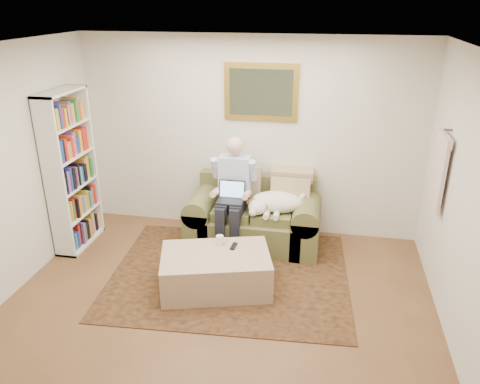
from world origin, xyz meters
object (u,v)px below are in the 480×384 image
(sleeping_dog, at_px, (277,202))
(ottoman, at_px, (216,271))
(laptop, at_px, (231,195))
(bookshelf, at_px, (71,171))
(sofa, at_px, (254,222))
(coffee_mug, at_px, (220,240))
(seated_man, at_px, (232,196))

(sleeping_dog, relative_size, ottoman, 0.59)
(laptop, bearing_deg, bookshelf, -173.73)
(sofa, height_order, ottoman, sofa)
(ottoman, relative_size, coffee_mug, 11.72)
(sofa, xyz_separation_m, bookshelf, (-2.24, -0.44, 0.71))
(coffee_mug, bearing_deg, seated_man, 90.62)
(laptop, height_order, bookshelf, bookshelf)
(sofa, xyz_separation_m, coffee_mug, (-0.25, -0.88, 0.19))
(sofa, xyz_separation_m, ottoman, (-0.24, -1.12, -0.08))
(sofa, bearing_deg, coffee_mug, -105.59)
(sofa, distance_m, coffee_mug, 0.93)
(sleeping_dog, xyz_separation_m, coffee_mug, (-0.55, -0.79, -0.17))
(seated_man, xyz_separation_m, sleeping_dog, (0.56, 0.07, -0.06))
(sleeping_dog, bearing_deg, ottoman, -117.71)
(seated_man, xyz_separation_m, laptop, (0.00, -0.07, 0.03))
(laptop, bearing_deg, coffee_mug, -89.32)
(laptop, relative_size, sleeping_dog, 0.47)
(seated_man, distance_m, sleeping_dog, 0.56)
(laptop, height_order, sleeping_dog, laptop)
(seated_man, relative_size, sleeping_dog, 2.04)
(coffee_mug, bearing_deg, ottoman, -88.40)
(sofa, height_order, coffee_mug, sofa)
(seated_man, height_order, laptop, seated_man)
(coffee_mug, relative_size, bookshelf, 0.05)
(seated_man, distance_m, coffee_mug, 0.76)
(seated_man, distance_m, laptop, 0.07)
(sofa, relative_size, coffee_mug, 16.88)
(sleeping_dog, relative_size, coffee_mug, 6.95)
(seated_man, relative_size, coffee_mug, 14.19)
(sofa, height_order, laptop, laptop)
(seated_man, bearing_deg, bookshelf, -171.88)
(sofa, relative_size, bookshelf, 0.84)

